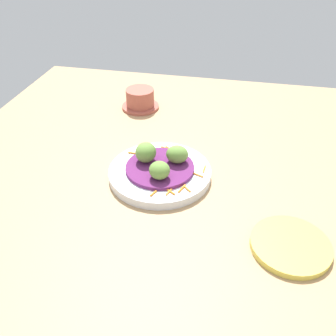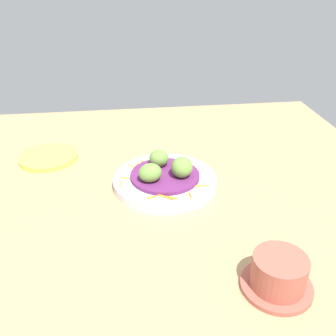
% 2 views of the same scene
% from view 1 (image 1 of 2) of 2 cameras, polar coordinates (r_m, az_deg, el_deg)
% --- Properties ---
extents(table_surface, '(1.10, 1.10, 0.02)m').
position_cam_1_polar(table_surface, '(0.89, -0.54, 0.06)').
color(table_surface, tan).
rests_on(table_surface, ground).
extents(main_plate, '(0.23, 0.23, 0.02)m').
position_cam_1_polar(main_plate, '(0.84, -1.09, -0.78)').
color(main_plate, silver).
rests_on(main_plate, table_surface).
extents(cabbage_bed, '(0.15, 0.15, 0.01)m').
position_cam_1_polar(cabbage_bed, '(0.83, -1.10, 0.01)').
color(cabbage_bed, '#60235B').
rests_on(cabbage_bed, main_plate).
extents(carrot_garnish, '(0.19, 0.19, 0.00)m').
position_cam_1_polar(carrot_garnish, '(0.83, 0.64, 0.07)').
color(carrot_garnish, orange).
rests_on(carrot_garnish, main_plate).
extents(guac_scoop_left, '(0.05, 0.06, 0.05)m').
position_cam_1_polar(guac_scoop_left, '(0.83, -3.46, 2.44)').
color(guac_scoop_left, olive).
rests_on(guac_scoop_left, cabbage_bed).
extents(guac_scoop_center, '(0.05, 0.05, 0.04)m').
position_cam_1_polar(guac_scoop_center, '(0.78, -1.33, -0.35)').
color(guac_scoop_center, olive).
rests_on(guac_scoop_center, cabbage_bed).
extents(guac_scoop_right, '(0.05, 0.05, 0.04)m').
position_cam_1_polar(guac_scoop_right, '(0.83, 1.42, 2.14)').
color(guac_scoop_right, olive).
rests_on(guac_scoop_right, cabbage_bed).
extents(side_plate_small, '(0.15, 0.15, 0.01)m').
position_cam_1_polar(side_plate_small, '(0.72, 18.42, -11.29)').
color(side_plate_small, '#E0CC4C').
rests_on(side_plate_small, table_surface).
extents(terracotta_bowl, '(0.11, 0.11, 0.06)m').
position_cam_1_polar(terracotta_bowl, '(1.13, -4.33, 10.52)').
color(terracotta_bowl, '#A85142').
rests_on(terracotta_bowl, table_surface).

